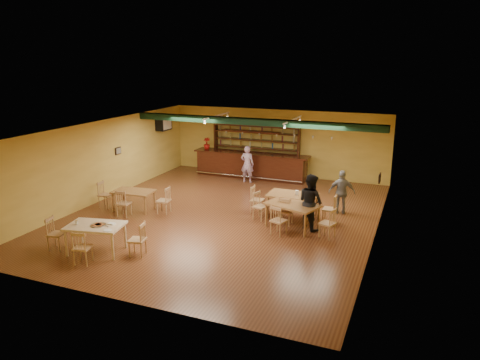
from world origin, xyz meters
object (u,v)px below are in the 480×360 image
at_px(bar_counter, 251,165).
at_px(patron_bar, 247,164).
at_px(near_table, 96,239).
at_px(dining_table_d, 292,216).
at_px(dining_table_b, 292,206).
at_px(dining_table_c, 134,200).
at_px(patron_right_a, 311,202).

height_order(bar_counter, patron_bar, patron_bar).
distance_m(bar_counter, near_table, 9.29).
bearing_deg(dining_table_d, dining_table_b, 122.94).
relative_size(dining_table_b, near_table, 1.08).
height_order(dining_table_c, dining_table_d, dining_table_d).
relative_size(bar_counter, near_table, 3.50).
relative_size(bar_counter, patron_bar, 3.29).
relative_size(dining_table_d, patron_bar, 1.00).
relative_size(patron_bar, patron_right_a, 0.90).
relative_size(bar_counter, dining_table_b, 3.24).
relative_size(dining_table_b, dining_table_d, 1.01).
xyz_separation_m(bar_counter, near_table, (-1.12, -9.22, -0.16)).
bearing_deg(dining_table_d, dining_table_c, -158.54).
distance_m(bar_counter, dining_table_c, 6.21).
distance_m(dining_table_c, near_table, 3.62).
height_order(dining_table_b, dining_table_d, dining_table_b).
distance_m(bar_counter, patron_bar, 0.87).
distance_m(dining_table_d, near_table, 5.92).
xyz_separation_m(bar_counter, dining_table_d, (3.41, -5.41, -0.16)).
bearing_deg(dining_table_b, patron_bar, 130.90).
bearing_deg(bar_counter, near_table, -96.94).
xyz_separation_m(near_table, patron_bar, (1.26, 8.39, 0.40)).
bearing_deg(patron_bar, near_table, 80.30).
bearing_deg(dining_table_c, bar_counter, 63.88).
xyz_separation_m(dining_table_b, patron_right_a, (0.80, -0.80, 0.48)).
bearing_deg(bar_counter, dining_table_b, -54.61).
bearing_deg(bar_counter, dining_table_c, -111.32).
xyz_separation_m(bar_counter, dining_table_c, (-2.26, -5.78, -0.21)).
distance_m(dining_table_b, near_table, 6.42).
distance_m(dining_table_c, patron_bar, 5.52).
xyz_separation_m(bar_counter, patron_right_a, (3.95, -5.23, 0.32)).
height_order(near_table, patron_bar, patron_bar).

